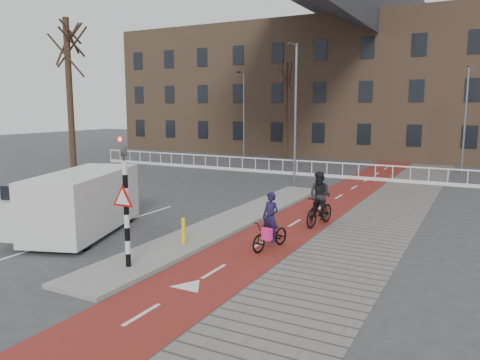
% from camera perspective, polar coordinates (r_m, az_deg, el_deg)
% --- Properties ---
extents(ground, '(120.00, 120.00, 0.00)m').
position_cam_1_polar(ground, '(14.44, -6.31, -8.89)').
color(ground, '#38383A').
rests_on(ground, ground).
extents(bike_lane, '(2.50, 60.00, 0.01)m').
position_cam_1_polar(bike_lane, '(22.69, 11.25, -2.43)').
color(bike_lane, maroon).
rests_on(bike_lane, ground).
extents(sidewalk, '(3.00, 60.00, 0.01)m').
position_cam_1_polar(sidewalk, '(22.08, 18.23, -3.02)').
color(sidewalk, slate).
rests_on(sidewalk, ground).
extents(curb_island, '(1.80, 16.00, 0.12)m').
position_cam_1_polar(curb_island, '(18.06, -1.03, -4.99)').
color(curb_island, gray).
rests_on(curb_island, ground).
extents(traffic_signal, '(0.80, 0.80, 3.68)m').
position_cam_1_polar(traffic_signal, '(12.76, -13.80, -2.25)').
color(traffic_signal, black).
rests_on(traffic_signal, curb_island).
extents(bollard, '(0.12, 0.12, 0.82)m').
position_cam_1_polar(bollard, '(14.96, -6.91, -6.15)').
color(bollard, yellow).
rests_on(bollard, curb_island).
extents(cyclist_near, '(0.96, 1.79, 1.80)m').
position_cam_1_polar(cyclist_near, '(14.62, 3.73, -6.13)').
color(cyclist_near, black).
rests_on(cyclist_near, bike_lane).
extents(cyclist_far, '(0.98, 1.96, 2.03)m').
position_cam_1_polar(cyclist_far, '(17.63, 9.69, -2.84)').
color(cyclist_far, black).
rests_on(cyclist_far, bike_lane).
extents(van, '(3.58, 5.44, 2.18)m').
position_cam_1_polar(van, '(17.08, -18.52, -2.54)').
color(van, silver).
rests_on(van, ground).
extents(railing, '(28.00, 0.10, 0.99)m').
position_cam_1_polar(railing, '(31.37, 3.54, 1.41)').
color(railing, silver).
rests_on(railing, ground).
extents(townhouse_row, '(46.00, 10.00, 15.90)m').
position_cam_1_polar(townhouse_row, '(44.80, 14.19, 13.03)').
color(townhouse_row, '#7F6047').
rests_on(townhouse_row, ground).
extents(tree_left, '(0.31, 0.31, 8.75)m').
position_cam_1_polar(tree_left, '(25.37, -19.97, 8.33)').
color(tree_left, black).
rests_on(tree_left, ground).
extents(tree_mid, '(0.24, 0.24, 7.91)m').
position_cam_1_polar(tree_mid, '(38.55, 5.66, 8.22)').
color(tree_mid, black).
rests_on(tree_mid, ground).
extents(streetlight_near, '(0.12, 0.12, 7.75)m').
position_cam_1_polar(streetlight_near, '(26.01, 6.77, 7.70)').
color(streetlight_near, slate).
rests_on(streetlight_near, ground).
extents(streetlight_left, '(0.12, 0.12, 7.25)m').
position_cam_1_polar(streetlight_left, '(38.55, 0.47, 7.77)').
color(streetlight_left, slate).
rests_on(streetlight_left, ground).
extents(streetlight_right, '(0.12, 0.12, 7.08)m').
position_cam_1_polar(streetlight_right, '(34.18, 25.76, 6.61)').
color(streetlight_right, slate).
rests_on(streetlight_right, ground).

